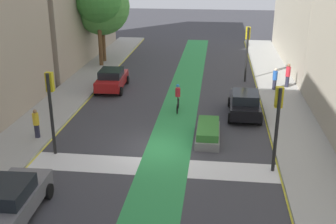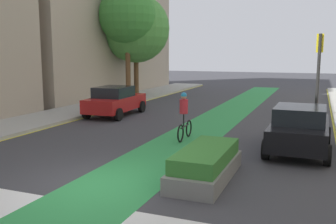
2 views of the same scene
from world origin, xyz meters
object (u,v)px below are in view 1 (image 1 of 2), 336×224
(traffic_signal_near_right, at_px, (278,113))
(street_tree_far, at_px, (98,0))
(cyclist_in_lane, at_px, (178,97))
(median_planter, at_px, (208,133))
(traffic_signal_far_right, at_px, (247,44))
(pedestrian_sidewalk_right_b, at_px, (288,75))
(traffic_signal_near_left, at_px, (51,98))
(pedestrian_sidewalk_left_a, at_px, (36,123))
(street_tree_near, at_px, (102,7))
(car_red_left_far, at_px, (112,79))
(car_black_right_far, at_px, (245,103))
(car_grey_left_near, at_px, (10,200))
(pedestrian_sidewalk_right_a, at_px, (275,79))

(traffic_signal_near_right, bearing_deg, street_tree_far, 126.28)
(cyclist_in_lane, bearing_deg, median_planter, -63.64)
(traffic_signal_far_right, bearing_deg, cyclist_in_lane, -121.73)
(pedestrian_sidewalk_right_b, relative_size, median_planter, 0.55)
(traffic_signal_near_right, height_order, traffic_signal_far_right, traffic_signal_far_right)
(traffic_signal_near_left, height_order, pedestrian_sidewalk_right_b, traffic_signal_near_left)
(pedestrian_sidewalk_right_b, distance_m, street_tree_far, 17.12)
(traffic_signal_near_right, distance_m, pedestrian_sidewalk_left_a, 12.68)
(traffic_signal_far_right, relative_size, median_planter, 1.33)
(street_tree_near, distance_m, street_tree_far, 1.79)
(car_red_left_far, relative_size, car_black_right_far, 1.01)
(median_planter, bearing_deg, traffic_signal_near_right, -44.56)
(car_black_right_far, height_order, street_tree_far, street_tree_far)
(street_tree_near, bearing_deg, cyclist_in_lane, -56.56)
(traffic_signal_near_right, relative_size, traffic_signal_far_right, 0.94)
(traffic_signal_near_right, distance_m, median_planter, 5.03)
(traffic_signal_far_right, bearing_deg, traffic_signal_near_left, -125.78)
(traffic_signal_near_left, height_order, pedestrian_sidewalk_left_a, traffic_signal_near_left)
(pedestrian_sidewalk_left_a, bearing_deg, car_grey_left_near, -74.22)
(traffic_signal_near_right, distance_m, street_tree_far, 22.49)
(median_planter, bearing_deg, pedestrian_sidewalk_left_a, -172.94)
(car_black_right_far, height_order, street_tree_near, street_tree_near)
(car_black_right_far, bearing_deg, street_tree_near, 134.57)
(car_red_left_far, bearing_deg, pedestrian_sidewalk_left_a, -100.92)
(street_tree_near, distance_m, median_planter, 19.95)
(car_black_right_far, xyz_separation_m, median_planter, (-2.16, -3.94, -0.40))
(traffic_signal_far_right, distance_m, street_tree_near, 13.83)
(car_black_right_far, distance_m, pedestrian_sidewalk_left_a, 12.49)
(car_black_right_far, relative_size, median_planter, 1.30)
(traffic_signal_near_right, xyz_separation_m, cyclist_in_lane, (-5.20, 7.26, -1.88))
(car_black_right_far, height_order, median_planter, car_black_right_far)
(car_red_left_far, bearing_deg, median_planter, -48.17)
(traffic_signal_far_right, distance_m, street_tree_far, 13.36)
(street_tree_far, bearing_deg, traffic_signal_far_right, -13.81)
(traffic_signal_far_right, xyz_separation_m, car_red_left_far, (-10.05, -3.46, -2.21))
(traffic_signal_near_left, xyz_separation_m, car_black_right_far, (9.84, 6.48, -2.16))
(pedestrian_sidewalk_right_b, xyz_separation_m, street_tree_far, (-15.69, 4.86, 4.82))
(traffic_signal_near_left, xyz_separation_m, street_tree_far, (-2.37, 17.41, 2.93))
(car_black_right_far, bearing_deg, car_red_left_far, 155.54)
(pedestrian_sidewalk_right_b, bearing_deg, street_tree_far, 162.80)
(car_grey_left_near, xyz_separation_m, street_tree_near, (-2.96, 24.75, 4.32))
(pedestrian_sidewalk_left_a, relative_size, street_tree_far, 0.21)
(pedestrian_sidewalk_right_a, height_order, pedestrian_sidewalk_left_a, pedestrian_sidewalk_left_a)
(street_tree_near, bearing_deg, traffic_signal_near_right, -55.73)
(street_tree_near, bearing_deg, traffic_signal_far_right, -20.24)
(street_tree_far, distance_m, median_planter, 18.77)
(traffic_signal_far_right, bearing_deg, pedestrian_sidewalk_left_a, -132.62)
(car_red_left_far, distance_m, pedestrian_sidewalk_right_a, 12.09)
(traffic_signal_near_left, relative_size, pedestrian_sidewalk_right_b, 2.35)
(car_grey_left_near, relative_size, cyclist_in_lane, 2.29)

